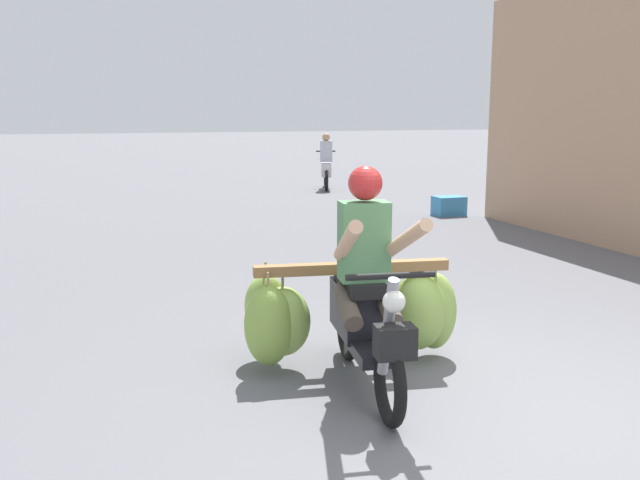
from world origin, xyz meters
name	(u,v)px	position (x,y,z in m)	size (l,w,h in m)	color
ground_plane	(520,419)	(0.00, 0.00, 0.00)	(120.00, 120.00, 0.00)	slate
motorbike_main_loaded	(352,307)	(-0.71, 1.14, 0.50)	(1.79, 1.89, 1.58)	black
motorbike_distant_ahead_left	(326,167)	(3.25, 12.91, 0.57)	(0.69, 1.56, 1.40)	black
produce_crate	(449,206)	(3.97, 7.98, 0.18)	(0.56, 0.40, 0.36)	teal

